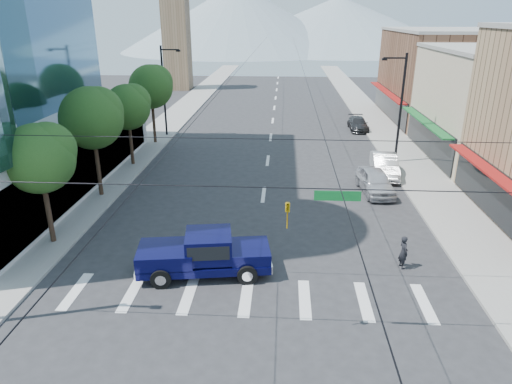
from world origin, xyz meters
TOP-DOWN VIEW (x-y plane):
  - ground at (0.00, 0.00)m, footprint 160.00×160.00m
  - sidewalk_left at (-12.00, 40.00)m, footprint 4.00×120.00m
  - sidewalk_right at (12.00, 40.00)m, footprint 4.00×120.00m
  - shop_mid at (20.00, 24.00)m, footprint 12.00×14.00m
  - shop_far at (20.00, 40.00)m, footprint 12.00×18.00m
  - clock_tower at (-16.50, 62.00)m, footprint 4.80×4.80m
  - mountain_left at (-15.00, 150.00)m, footprint 80.00×80.00m
  - mountain_right at (20.00, 160.00)m, footprint 90.00×90.00m
  - tree_near at (-11.07, 6.10)m, footprint 3.65×3.64m
  - tree_midnear at (-11.07, 13.10)m, footprint 4.09×4.09m
  - tree_midfar at (-11.07, 20.10)m, footprint 3.65×3.64m
  - tree_far at (-11.07, 27.10)m, footprint 4.09×4.09m
  - signal_rig at (0.19, -1.00)m, footprint 21.80×0.20m
  - lamp_pole_nw at (-10.67, 30.00)m, footprint 2.00×0.25m
  - lamp_pole_ne at (10.67, 22.00)m, footprint 2.00×0.25m
  - pickup_truck at (-2.38, 3.38)m, footprint 6.62×3.19m
  - pedestrian at (7.33, 4.55)m, footprint 0.53×0.70m
  - parked_car_near at (7.82, 14.91)m, footprint 2.42×5.07m
  - parked_car_mid at (9.19, 18.61)m, footprint 2.18×5.28m
  - parked_car_far at (9.40, 33.87)m, footprint 1.91×4.69m

SIDE VIEW (x-z plane):
  - ground at x=0.00m, z-range 0.00..0.00m
  - sidewalk_left at x=-12.00m, z-range 0.00..0.15m
  - sidewalk_right at x=12.00m, z-range 0.00..0.15m
  - parked_car_far at x=9.40m, z-range 0.00..1.36m
  - parked_car_near at x=7.82m, z-range 0.00..1.67m
  - parked_car_mid at x=9.19m, z-range 0.00..1.70m
  - pedestrian at x=7.33m, z-range 0.00..1.72m
  - pickup_truck at x=-2.38m, z-range 0.04..2.20m
  - shop_mid at x=20.00m, z-range 0.00..9.00m
  - signal_rig at x=0.19m, z-range 0.14..9.14m
  - lamp_pole_nw at x=-10.67m, z-range 0.44..9.44m
  - lamp_pole_ne at x=10.67m, z-range 0.44..9.44m
  - tree_near at x=-11.07m, z-range 1.64..8.34m
  - tree_midfar at x=-11.07m, z-range 1.64..8.34m
  - shop_far at x=20.00m, z-range 0.00..10.00m
  - tree_midnear at x=-11.07m, z-range 1.83..9.35m
  - tree_far at x=-11.07m, z-range 1.83..9.35m
  - mountain_right at x=20.00m, z-range 0.00..18.00m
  - clock_tower at x=-16.50m, z-range 0.44..20.84m
  - mountain_left at x=-15.00m, z-range 0.00..22.00m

